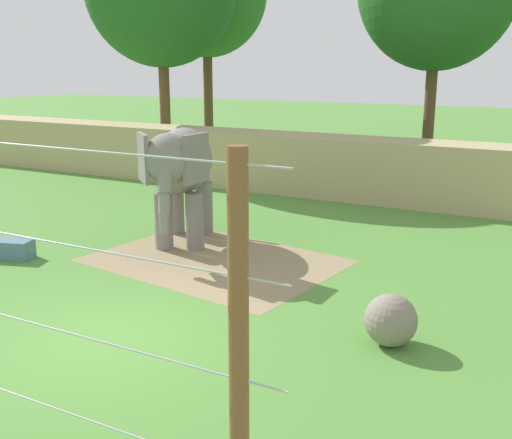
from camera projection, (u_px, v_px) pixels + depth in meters
ground_plane at (102, 338)px, 10.15m from camera, size 120.00×120.00×0.00m
dirt_patch at (215, 261)px, 14.09m from camera, size 5.90×4.65×0.01m
embankment_wall at (355, 168)px, 20.43m from camera, size 36.00×1.80×2.01m
elephant at (181, 168)px, 14.93m from camera, size 2.49×3.68×2.92m
enrichment_ball at (391, 320)px, 9.80m from camera, size 0.85×0.85×0.85m
feed_trough at (3, 249)px, 14.26m from camera, size 1.49×0.91×0.44m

